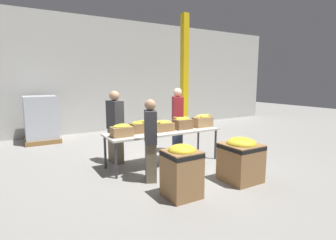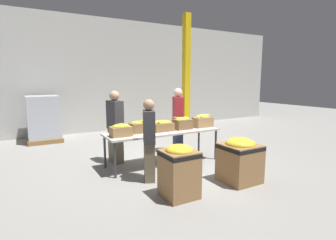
{
  "view_description": "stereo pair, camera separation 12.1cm",
  "coord_description": "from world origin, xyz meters",
  "px_view_note": "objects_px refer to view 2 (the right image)",
  "views": [
    {
      "loc": [
        -2.8,
        -4.91,
        1.85
      ],
      "look_at": [
        0.24,
        0.21,
        0.94
      ],
      "focal_mm": 28.0,
      "sensor_mm": 36.0,
      "label": 1
    },
    {
      "loc": [
        -2.7,
        -4.97,
        1.85
      ],
      "look_at": [
        0.24,
        0.21,
        0.94
      ],
      "focal_mm": 28.0,
      "sensor_mm": 36.0,
      "label": 2
    }
  ],
  "objects_px": {
    "sorting_table": "(163,133)",
    "banana_box_0": "(121,130)",
    "banana_box_1": "(140,126)",
    "volunteer_2": "(178,121)",
    "banana_box_2": "(162,126)",
    "volunteer_1": "(149,141)",
    "banana_box_4": "(203,121)",
    "pallet_stack_0": "(43,119)",
    "support_pillar": "(186,75)",
    "volunteer_0": "(115,127)",
    "donation_bin_0": "(179,169)",
    "donation_bin_1": "(240,158)",
    "banana_box_3": "(182,123)"
  },
  "relations": [
    {
      "from": "banana_box_4",
      "to": "volunteer_0",
      "type": "xyz_separation_m",
      "value": [
        -1.95,
        0.62,
        -0.09
      ]
    },
    {
      "from": "banana_box_4",
      "to": "donation_bin_1",
      "type": "distance_m",
      "value": 1.68
    },
    {
      "from": "banana_box_0",
      "to": "banana_box_4",
      "type": "height_order",
      "value": "banana_box_4"
    },
    {
      "from": "banana_box_0",
      "to": "volunteer_1",
      "type": "height_order",
      "value": "volunteer_1"
    },
    {
      "from": "sorting_table",
      "to": "support_pillar",
      "type": "relative_size",
      "value": 0.64
    },
    {
      "from": "sorting_table",
      "to": "banana_box_2",
      "type": "bearing_deg",
      "value": 167.33
    },
    {
      "from": "banana_box_1",
      "to": "volunteer_2",
      "type": "distance_m",
      "value": 1.39
    },
    {
      "from": "volunteer_1",
      "to": "volunteer_2",
      "type": "bearing_deg",
      "value": -24.75
    },
    {
      "from": "banana_box_2",
      "to": "donation_bin_1",
      "type": "distance_m",
      "value": 1.82
    },
    {
      "from": "banana_box_1",
      "to": "volunteer_2",
      "type": "height_order",
      "value": "volunteer_2"
    },
    {
      "from": "volunteer_2",
      "to": "donation_bin_1",
      "type": "height_order",
      "value": "volunteer_2"
    },
    {
      "from": "banana_box_4",
      "to": "donation_bin_0",
      "type": "distance_m",
      "value": 2.33
    },
    {
      "from": "donation_bin_1",
      "to": "sorting_table",
      "type": "bearing_deg",
      "value": 113.86
    },
    {
      "from": "banana_box_1",
      "to": "banana_box_3",
      "type": "height_order",
      "value": "banana_box_3"
    },
    {
      "from": "volunteer_2",
      "to": "volunteer_1",
      "type": "bearing_deg",
      "value": -25.3
    },
    {
      "from": "donation_bin_1",
      "to": "volunteer_2",
      "type": "bearing_deg",
      "value": 88.27
    },
    {
      "from": "banana_box_3",
      "to": "banana_box_4",
      "type": "relative_size",
      "value": 0.85
    },
    {
      "from": "sorting_table",
      "to": "banana_box_3",
      "type": "relative_size",
      "value": 6.65
    },
    {
      "from": "sorting_table",
      "to": "support_pillar",
      "type": "height_order",
      "value": "support_pillar"
    },
    {
      "from": "donation_bin_0",
      "to": "banana_box_0",
      "type": "bearing_deg",
      "value": 104.83
    },
    {
      "from": "banana_box_4",
      "to": "volunteer_0",
      "type": "relative_size",
      "value": 0.28
    },
    {
      "from": "volunteer_1",
      "to": "volunteer_2",
      "type": "relative_size",
      "value": 0.92
    },
    {
      "from": "banana_box_1",
      "to": "pallet_stack_0",
      "type": "xyz_separation_m",
      "value": [
        -1.62,
        3.53,
        -0.19
      ]
    },
    {
      "from": "banana_box_1",
      "to": "donation_bin_0",
      "type": "xyz_separation_m",
      "value": [
        -0.09,
        -1.71,
        -0.42
      ]
    },
    {
      "from": "banana_box_0",
      "to": "support_pillar",
      "type": "height_order",
      "value": "support_pillar"
    },
    {
      "from": "banana_box_2",
      "to": "volunteer_2",
      "type": "height_order",
      "value": "volunteer_2"
    },
    {
      "from": "sorting_table",
      "to": "support_pillar",
      "type": "bearing_deg",
      "value": 48.03
    },
    {
      "from": "banana_box_1",
      "to": "volunteer_2",
      "type": "bearing_deg",
      "value": 23.25
    },
    {
      "from": "sorting_table",
      "to": "donation_bin_0",
      "type": "bearing_deg",
      "value": -110.06
    },
    {
      "from": "banana_box_0",
      "to": "volunteer_1",
      "type": "relative_size",
      "value": 0.27
    },
    {
      "from": "banana_box_4",
      "to": "sorting_table",
      "type": "bearing_deg",
      "value": 178.53
    },
    {
      "from": "banana_box_2",
      "to": "volunteer_2",
      "type": "bearing_deg",
      "value": 38.57
    },
    {
      "from": "sorting_table",
      "to": "volunteer_1",
      "type": "height_order",
      "value": "volunteer_1"
    },
    {
      "from": "banana_box_2",
      "to": "volunteer_1",
      "type": "bearing_deg",
      "value": -132.08
    },
    {
      "from": "banana_box_0",
      "to": "volunteer_2",
      "type": "distance_m",
      "value": 1.92
    },
    {
      "from": "volunteer_2",
      "to": "pallet_stack_0",
      "type": "height_order",
      "value": "volunteer_2"
    },
    {
      "from": "donation_bin_1",
      "to": "support_pillar",
      "type": "relative_size",
      "value": 0.21
    },
    {
      "from": "banana_box_1",
      "to": "banana_box_2",
      "type": "bearing_deg",
      "value": -10.68
    },
    {
      "from": "sorting_table",
      "to": "volunteer_2",
      "type": "relative_size",
      "value": 1.55
    },
    {
      "from": "donation_bin_1",
      "to": "banana_box_3",
      "type": "bearing_deg",
      "value": 97.62
    },
    {
      "from": "sorting_table",
      "to": "banana_box_0",
      "type": "bearing_deg",
      "value": -175.69
    },
    {
      "from": "banana_box_3",
      "to": "pallet_stack_0",
      "type": "height_order",
      "value": "pallet_stack_0"
    },
    {
      "from": "banana_box_0",
      "to": "volunteer_0",
      "type": "xyz_separation_m",
      "value": [
        0.1,
        0.67,
        -0.06
      ]
    },
    {
      "from": "banana_box_3",
      "to": "donation_bin_1",
      "type": "xyz_separation_m",
      "value": [
        0.21,
        -1.6,
        -0.45
      ]
    },
    {
      "from": "donation_bin_1",
      "to": "pallet_stack_0",
      "type": "xyz_separation_m",
      "value": [
        -2.83,
        5.24,
        0.25
      ]
    },
    {
      "from": "donation_bin_0",
      "to": "banana_box_2",
      "type": "bearing_deg",
      "value": 70.67
    },
    {
      "from": "volunteer_0",
      "to": "banana_box_2",
      "type": "bearing_deg",
      "value": 47.07
    },
    {
      "from": "banana_box_1",
      "to": "banana_box_0",
      "type": "bearing_deg",
      "value": -161.13
    },
    {
      "from": "support_pillar",
      "to": "banana_box_1",
      "type": "bearing_deg",
      "value": -138.82
    },
    {
      "from": "banana_box_2",
      "to": "banana_box_4",
      "type": "relative_size",
      "value": 1.0
    }
  ]
}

